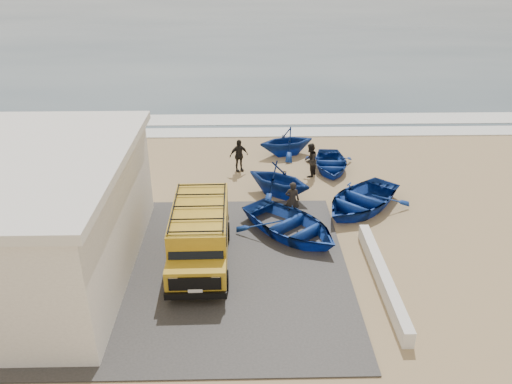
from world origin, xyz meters
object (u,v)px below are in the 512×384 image
object	(u,v)px
boat_mid_left	(279,179)
fisherman_middle	(310,160)
fisherman_front	(292,200)
boat_mid_right	(330,163)
fisherman_back	(239,156)
van	(200,233)
parapet	(383,277)
boat_near_left	(291,225)
boat_near_right	(361,200)
building	(4,217)
boat_far_left	(286,141)

from	to	relation	value
boat_mid_left	fisherman_middle	world-z (taller)	fisherman_middle
fisherman_middle	fisherman_front	bearing A→B (deg)	10.23
boat_mid_right	fisherman_back	xyz separation A→B (m)	(-4.60, -0.02, 0.47)
van	boat_mid_right	xyz separation A→B (m)	(5.89, 7.90, -0.78)
parapet	van	distance (m)	6.40
boat_mid_right	fisherman_front	size ratio (longest dim) A/B	2.12
parapet	fisherman_middle	distance (m)	8.85
boat_near_left	boat_near_right	world-z (taller)	boat_near_right
building	boat_mid_left	distance (m)	11.08
van	boat_mid_right	bearing A→B (deg)	52.49
van	boat_mid_left	size ratio (longest dim) A/B	1.60
boat_near_right	boat_far_left	xyz separation A→B (m)	(-2.70, 6.24, 0.31)
boat_mid_right	fisherman_back	size ratio (longest dim) A/B	2.08
boat_near_left	fisherman_middle	bearing A→B (deg)	34.68
fisherman_back	fisherman_front	bearing A→B (deg)	-87.97
fisherman_front	boat_mid_right	bearing A→B (deg)	-108.40
parapet	boat_mid_left	world-z (taller)	boat_mid_left
boat_near_right	boat_far_left	bearing A→B (deg)	156.89
van	parapet	bearing A→B (deg)	-14.84
boat_mid_right	fisherman_middle	world-z (taller)	fisherman_middle
boat_mid_left	boat_mid_right	size ratio (longest dim) A/B	0.90
building	fisherman_front	bearing A→B (deg)	20.18
van	fisherman_middle	distance (m)	8.62
boat_mid_left	fisherman_middle	bearing A→B (deg)	-3.82
building	fisherman_back	size ratio (longest dim) A/B	5.68
van	boat_near_left	bearing A→B (deg)	25.65
parapet	boat_far_left	size ratio (longest dim) A/B	2.05
van	fisherman_middle	xyz separation A→B (m)	(4.76, 7.19, -0.30)
van	boat_far_left	world-z (taller)	van
parapet	fisherman_front	xyz separation A→B (m)	(-2.63, 4.63, 0.53)
fisherman_middle	boat_far_left	bearing A→B (deg)	-134.56
parapet	boat_near_right	size ratio (longest dim) A/B	1.35
van	boat_near_right	size ratio (longest dim) A/B	1.12
parapet	van	world-z (taller)	van
boat_mid_left	fisherman_front	xyz separation A→B (m)	(0.44, -2.02, -0.01)
boat_mid_right	van	bearing A→B (deg)	-122.72
boat_near_left	boat_mid_right	distance (m)	6.73
boat_mid_right	fisherman_back	distance (m)	4.62
building	fisherman_middle	distance (m)	13.59
parapet	fisherman_back	size ratio (longest dim) A/B	3.63
parapet	boat_mid_left	distance (m)	7.34
building	fisherman_back	xyz separation A→B (m)	(7.64, 8.42, -1.34)
boat_near_right	boat_mid_left	distance (m)	3.71
building	boat_near_right	size ratio (longest dim) A/B	2.12
boat_near_right	fisherman_back	xyz separation A→B (m)	(-5.23, 4.15, 0.37)
boat_far_left	fisherman_back	world-z (taller)	fisherman_back
building	fisherman_back	world-z (taller)	building
boat_near_right	fisherman_front	distance (m)	3.08
boat_near_left	boat_mid_right	bearing A→B (deg)	26.81
boat_mid_left	van	bearing A→B (deg)	-176.39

